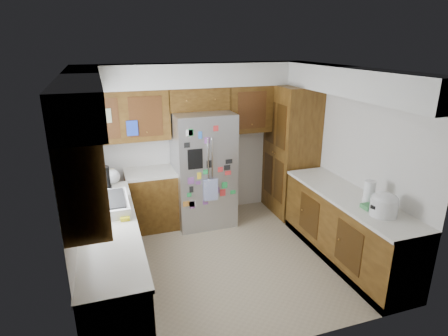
{
  "coord_description": "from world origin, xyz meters",
  "views": [
    {
      "loc": [
        -1.46,
        -4.17,
        2.81
      ],
      "look_at": [
        0.06,
        0.35,
        1.19
      ],
      "focal_mm": 30.0,
      "sensor_mm": 36.0,
      "label": 1
    }
  ],
  "objects": [
    {
      "name": "fridge_top_items",
      "position": [
        -0.02,
        1.43,
        2.28
      ],
      "size": [
        0.71,
        0.33,
        0.28
      ],
      "color": "#2040BD",
      "rests_on": "bridge_cabinet"
    },
    {
      "name": "pantry",
      "position": [
        1.5,
        1.15,
        1.07
      ],
      "size": [
        0.6,
        0.9,
        2.15
      ],
      "primitive_type": "cube",
      "color": "#3D240B",
      "rests_on": "ground"
    },
    {
      "name": "left_counter_clutter",
      "position": [
        -1.47,
        0.81,
        1.05
      ],
      "size": [
        0.39,
        0.8,
        0.38
      ],
      "color": "black",
      "rests_on": "left_counter_run"
    },
    {
      "name": "floor",
      "position": [
        0.0,
        0.0,
        0.0
      ],
      "size": [
        3.6,
        3.6,
        0.0
      ],
      "primitive_type": "plane",
      "color": "tan",
      "rests_on": "ground"
    },
    {
      "name": "fridge",
      "position": [
        -0.0,
        1.2,
        0.9
      ],
      "size": [
        0.9,
        0.79,
        1.8
      ],
      "color": "#A6A6AB",
      "rests_on": "ground"
    },
    {
      "name": "left_counter_run",
      "position": [
        -1.36,
        0.03,
        0.43
      ],
      "size": [
        1.36,
        3.2,
        0.92
      ],
      "color": "#3D240B",
      "rests_on": "ground"
    },
    {
      "name": "paper_towel",
      "position": [
        1.55,
        -0.75,
        1.07
      ],
      "size": [
        0.13,
        0.13,
        0.3
      ],
      "primitive_type": "cylinder",
      "color": "white",
      "rests_on": "right_counter_run"
    },
    {
      "name": "right_counter_run",
      "position": [
        1.5,
        -0.47,
        0.42
      ],
      "size": [
        0.63,
        2.25,
        0.92
      ],
      "color": "#3D240B",
      "rests_on": "ground"
    },
    {
      "name": "room_shell",
      "position": [
        -0.11,
        0.36,
        1.82
      ],
      "size": [
        3.64,
        3.24,
        2.52
      ],
      "color": "beige",
      "rests_on": "ground"
    },
    {
      "name": "sink_assembly",
      "position": [
        -1.5,
        0.1,
        0.99
      ],
      "size": [
        0.52,
        0.75,
        0.37
      ],
      "color": "silver",
      "rests_on": "left_counter_run"
    },
    {
      "name": "rice_cooker",
      "position": [
        1.5,
        -1.07,
        1.06
      ],
      "size": [
        0.32,
        0.31,
        0.27
      ],
      "color": "silver",
      "rests_on": "right_counter_run"
    },
    {
      "name": "bridge_cabinet",
      "position": [
        0.0,
        1.43,
        1.98
      ],
      "size": [
        0.96,
        0.34,
        0.35
      ],
      "primitive_type": "cube",
      "color": "#3D240B",
      "rests_on": "fridge"
    }
  ]
}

